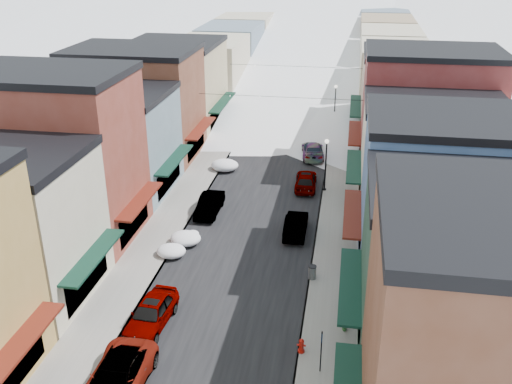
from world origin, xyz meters
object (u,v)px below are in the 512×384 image
(car_silver_sedan, at_px, (151,313))
(car_green_sedan, at_px, (296,225))
(trash_can, at_px, (312,272))
(streetlamp_near, at_px, (326,158))
(fire_hydrant, at_px, (301,346))
(car_white_suv, at_px, (116,380))
(car_dark_hatch, at_px, (210,205))

(car_silver_sedan, height_order, car_green_sedan, car_silver_sedan)
(trash_can, distance_m, streetlamp_near, 14.84)
(car_silver_sedan, height_order, trash_can, car_silver_sedan)
(car_silver_sedan, distance_m, trash_can, 10.81)
(car_green_sedan, bearing_deg, car_silver_sedan, 59.91)
(trash_can, bearing_deg, fire_hydrant, -90.13)
(car_white_suv, bearing_deg, streetlamp_near, 71.93)
(car_white_suv, bearing_deg, car_silver_sedan, 91.11)
(car_silver_sedan, bearing_deg, car_green_sedan, 64.70)
(car_silver_sedan, height_order, fire_hydrant, car_silver_sedan)
(car_white_suv, relative_size, streetlamp_near, 1.23)
(fire_hydrant, bearing_deg, car_silver_sedan, 172.75)
(car_white_suv, height_order, car_dark_hatch, car_white_suv)
(car_silver_sedan, relative_size, car_dark_hatch, 1.06)
(car_dark_hatch, relative_size, fire_hydrant, 5.45)
(car_white_suv, relative_size, car_green_sedan, 1.27)
(car_silver_sedan, height_order, streetlamp_near, streetlamp_near)
(car_silver_sedan, xyz_separation_m, car_dark_hatch, (-0.21, 14.93, -0.07))
(car_silver_sedan, relative_size, trash_can, 5.23)
(fire_hydrant, bearing_deg, car_white_suv, -153.46)
(car_silver_sedan, bearing_deg, car_dark_hatch, 94.93)
(car_silver_sedan, bearing_deg, streetlamp_near, 71.31)
(car_green_sedan, distance_m, trash_can, 6.52)
(car_white_suv, xyz_separation_m, car_green_sedan, (7.00, 18.03, -0.05))
(car_green_sedan, height_order, trash_can, car_green_sedan)
(car_silver_sedan, bearing_deg, trash_can, 39.59)
(car_white_suv, height_order, streetlamp_near, streetlamp_near)
(car_green_sedan, distance_m, fire_hydrant, 13.79)
(fire_hydrant, height_order, trash_can, trash_can)
(fire_hydrant, distance_m, trash_can, 7.39)
(car_white_suv, height_order, car_silver_sedan, car_silver_sedan)
(car_green_sedan, relative_size, streetlamp_near, 0.97)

